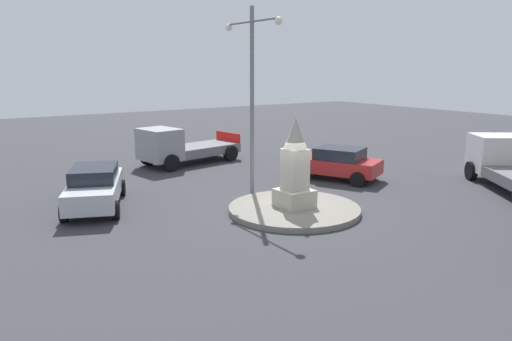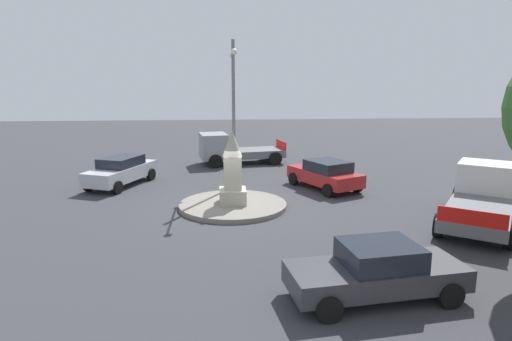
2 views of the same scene
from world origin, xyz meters
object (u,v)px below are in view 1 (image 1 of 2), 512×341
object	(u,v)px
car_red_approaching	(336,163)
truck_grey_parked_right	(179,147)
car_silver_parked_left	(95,186)
streetlamp	(252,83)
truck_white_waiting	(512,165)
monument	(295,168)

from	to	relation	value
car_red_approaching	truck_grey_parked_right	size ratio (longest dim) A/B	0.78
car_red_approaching	car_silver_parked_left	world-z (taller)	car_silver_parked_left
streetlamp	truck_white_waiting	bearing A→B (deg)	-118.64
streetlamp	truck_white_waiting	size ratio (longest dim) A/B	1.16
streetlamp	car_silver_parked_left	world-z (taller)	streetlamp
car_silver_parked_left	truck_grey_parked_right	xyz separation A→B (m)	(5.38, -5.83, 0.15)
streetlamp	truck_grey_parked_right	xyz separation A→B (m)	(6.91, -0.05, -3.45)
car_red_approaching	truck_white_waiting	xyz separation A→B (m)	(-5.27, -5.05, 0.20)
monument	truck_grey_parked_right	xyz separation A→B (m)	(9.82, -0.21, -0.64)
monument	streetlamp	distance (m)	4.05
streetlamp	truck_grey_parked_right	distance (m)	7.72
car_red_approaching	truck_grey_parked_right	world-z (taller)	truck_grey_parked_right
car_red_approaching	truck_white_waiting	world-z (taller)	truck_white_waiting
streetlamp	car_red_approaching	xyz separation A→B (m)	(0.03, -4.55, -3.63)
streetlamp	car_silver_parked_left	bearing A→B (deg)	75.14
car_red_approaching	truck_white_waiting	bearing A→B (deg)	-136.23
car_red_approaching	truck_grey_parked_right	distance (m)	8.22
monument	car_red_approaching	world-z (taller)	monument
streetlamp	car_red_approaching	distance (m)	5.82
streetlamp	truck_grey_parked_right	size ratio (longest dim) A/B	1.29
car_silver_parked_left	truck_grey_parked_right	distance (m)	7.93
truck_white_waiting	car_red_approaching	bearing A→B (deg)	43.77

